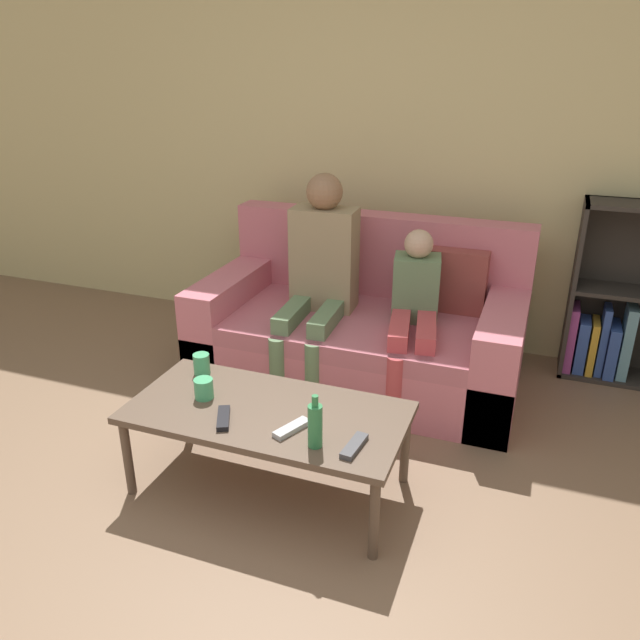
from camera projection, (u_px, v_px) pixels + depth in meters
name	position (u px, v px, depth m)	size (l,w,h in m)	color
ground_plane	(197.00, 634.00, 2.07)	(22.00, 22.00, 0.00)	#84664C
wall_back	(403.00, 138.00, 3.81)	(12.00, 0.06, 2.60)	beige
couch	(363.00, 330.00, 3.64)	(1.81, 0.96, 0.90)	#D1707F
bookshelf	(617.00, 310.00, 3.60)	(0.60, 0.28, 1.04)	#332D28
coffee_table	(267.00, 417.00, 2.64)	(1.18, 0.58, 0.40)	brown
person_adult	(320.00, 268.00, 3.49)	(0.37, 0.66, 1.18)	#66845B
person_child	(414.00, 310.00, 3.32)	(0.35, 0.68, 0.92)	#C6474C
cup_near	(204.00, 389.00, 2.70)	(0.08, 0.08, 0.09)	#4CB77A
cup_far	(202.00, 364.00, 2.90)	(0.08, 0.08, 0.10)	#4CB77A
tv_remote_0	(223.00, 418.00, 2.54)	(0.12, 0.17, 0.02)	black
tv_remote_1	(292.00, 428.00, 2.47)	(0.11, 0.18, 0.02)	#B7B7BC
tv_remote_2	(354.00, 446.00, 2.36)	(0.07, 0.17, 0.02)	#47474C
bottle	(315.00, 425.00, 2.35)	(0.06, 0.06, 0.22)	#33844C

